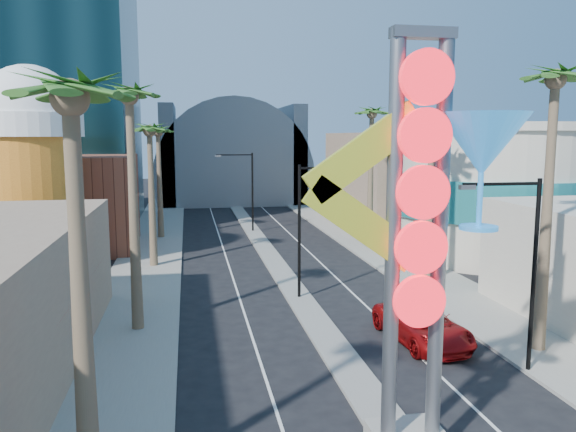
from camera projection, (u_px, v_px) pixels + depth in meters
name	position (u px, v px, depth m)	size (l,w,h in m)	color
sidewalk_west	(151.00, 253.00, 46.44)	(5.00, 100.00, 0.15)	gray
sidewalk_east	(371.00, 245.00, 49.75)	(5.00, 100.00, 0.15)	gray
median	(260.00, 242.00, 51.02)	(1.60, 84.00, 0.15)	gray
brick_filler_west	(74.00, 203.00, 47.67)	(10.00, 10.00, 8.00)	brown
filler_east	(390.00, 178.00, 62.86)	(10.00, 20.00, 10.00)	#90735D
beer_mug	(33.00, 162.00, 39.16)	(7.00, 7.00, 14.50)	#C06019
turquoise_building	(492.00, 191.00, 45.63)	(16.60, 16.60, 10.60)	beige
canopy	(231.00, 172.00, 83.55)	(22.00, 16.00, 22.00)	slate
neon_sign	(445.00, 218.00, 16.00)	(6.53, 2.60, 12.55)	gray
streetlight_0	(308.00, 218.00, 32.90)	(3.79, 0.25, 8.00)	black
streetlight_1	(247.00, 184.00, 56.09)	(3.79, 0.25, 8.00)	black
streetlight_2	(524.00, 258.00, 22.29)	(3.45, 0.25, 8.00)	black
palm_0	(71.00, 123.00, 12.98)	(2.40, 2.40, 11.70)	brown
palm_1	(130.00, 111.00, 26.49)	(2.40, 2.40, 12.70)	brown
palm_2	(150.00, 138.00, 40.32)	(2.40, 2.40, 11.20)	brown
palm_3	(158.00, 138.00, 52.02)	(2.40, 2.40, 11.20)	brown
palm_5	(554.00, 97.00, 23.72)	(2.40, 2.40, 13.20)	brown
palm_6	(432.00, 131.00, 35.61)	(2.40, 2.40, 11.70)	brown
palm_7	(372.00, 122.00, 47.18)	(2.40, 2.40, 12.70)	brown
red_pickup	(422.00, 325.00, 26.34)	(2.78, 6.04, 1.68)	#960B0D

